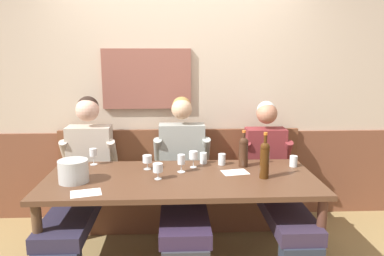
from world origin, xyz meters
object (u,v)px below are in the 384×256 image
object	(u,v)px
wall_bench	(180,197)
wine_glass_right_end	(93,153)
wine_glass_center_rear	(158,168)
person_left_seat	(82,177)
dining_table	(181,186)
person_center_left_seat	(275,179)
water_tumbler_left	(203,158)
wine_glass_mid_right	(193,156)
water_tumbler_right	(293,161)
wine_glass_mid_left	(181,160)
wine_bottle_clear_water	(265,159)
water_tumbler_center	(222,159)
wine_glass_by_bottle	(147,160)
wine_bottle_green_tall	(244,151)
person_right_seat	(183,180)
ice_bucket	(73,171)

from	to	relation	value
wall_bench	wine_glass_right_end	xyz separation A→B (m)	(-0.76, -0.36, 0.56)
wall_bench	wine_glass_center_rear	world-z (taller)	wall_bench
person_left_seat	wine_glass_center_rear	distance (m)	0.81
dining_table	wine_glass_center_rear	distance (m)	0.24
person_center_left_seat	water_tumbler_left	xyz separation A→B (m)	(-0.64, 0.05, 0.19)
wine_glass_mid_right	wine_glass_center_rear	size ratio (longest dim) A/B	1.12
person_center_left_seat	wine_glass_right_end	bearing A→B (deg)	178.23
wine_glass_mid_right	water_tumbler_left	size ratio (longest dim) A/B	1.48
wall_bench	person_left_seat	size ratio (longest dim) A/B	1.82
wine_glass_mid_right	water_tumbler_right	xyz separation A→B (m)	(0.87, -0.01, -0.06)
dining_table	wine_glass_mid_right	size ratio (longest dim) A/B	15.02
wine_glass_mid_left	person_left_seat	bearing A→B (deg)	165.89
wine_glass_mid_left	wine_bottle_clear_water	bearing A→B (deg)	-15.42
dining_table	water_tumbler_center	world-z (taller)	water_tumbler_center
wine_glass_by_bottle	wine_glass_center_rear	bearing A→B (deg)	-68.59
person_center_left_seat	wine_glass_mid_left	world-z (taller)	person_center_left_seat
person_center_left_seat	wine_bottle_green_tall	xyz separation A→B (m)	(-0.30, -0.06, 0.28)
wine_glass_mid_left	wine_glass_right_end	xyz separation A→B (m)	(-0.77, 0.24, -0.00)
person_right_seat	wine_glass_by_bottle	distance (m)	0.38
dining_table	person_left_seat	distance (m)	0.93
wine_glass_mid_right	ice_bucket	bearing A→B (deg)	-160.83
dining_table	wine_glass_by_bottle	bearing A→B (deg)	142.66
person_center_left_seat	wine_glass_center_rear	distance (m)	1.11
wine_glass_center_rear	wine_glass_by_bottle	bearing A→B (deg)	111.41
person_center_left_seat	wine_glass_right_end	xyz separation A→B (m)	(-1.61, 0.05, 0.24)
wine_glass_mid_left	water_tumbler_right	bearing A→B (deg)	6.34
person_right_seat	wine_bottle_green_tall	world-z (taller)	person_right_seat
wine_bottle_clear_water	wine_glass_mid_right	distance (m)	0.62
wall_bench	wine_glass_mid_right	distance (m)	0.74
wine_glass_mid_left	wine_glass_center_rear	bearing A→B (deg)	-138.12
ice_bucket	wine_glass_mid_right	size ratio (longest dim) A/B	1.58
wine_glass_mid_right	water_tumbler_left	xyz separation A→B (m)	(0.10, 0.11, -0.05)
wine_bottle_green_tall	wine_glass_mid_left	distance (m)	0.56
water_tumbler_right	water_tumbler_center	bearing A→B (deg)	172.48
person_center_left_seat	wine_glass_mid_right	bearing A→B (deg)	-174.67
water_tumbler_center	ice_bucket	bearing A→B (deg)	-161.79
ice_bucket	person_left_seat	bearing A→B (deg)	96.71
wine_glass_mid_right	wine_glass_right_end	size ratio (longest dim) A/B	0.98
wine_bottle_green_tall	person_center_left_seat	bearing A→B (deg)	11.71
person_left_seat	wine_glass_mid_right	world-z (taller)	person_left_seat
wine_bottle_clear_water	wine_glass_mid_left	xyz separation A→B (m)	(-0.65, 0.18, -0.05)
wall_bench	person_center_left_seat	size ratio (longest dim) A/B	1.84
wine_bottle_green_tall	wall_bench	bearing A→B (deg)	139.36
wine_glass_mid_left	water_tumbler_center	distance (m)	0.41
wall_bench	person_right_seat	distance (m)	0.53
water_tumbler_center	wine_bottle_clear_water	bearing A→B (deg)	-51.95
wall_bench	wine_bottle_green_tall	size ratio (longest dim) A/B	7.66
wine_bottle_clear_water	person_right_seat	bearing A→B (deg)	150.03
person_right_seat	wine_glass_mid_right	xyz separation A→B (m)	(0.09, -0.06, 0.24)
dining_table	person_left_seat	xyz separation A→B (m)	(-0.87, 0.34, -0.03)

